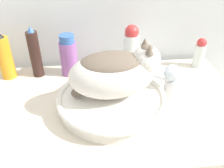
% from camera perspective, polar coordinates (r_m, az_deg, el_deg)
% --- Properties ---
extents(sink_basin, '(0.37, 0.37, 0.05)m').
position_cam_1_polar(sink_basin, '(0.81, -0.11, -3.90)').
color(sink_basin, white).
rests_on(sink_basin, vanity_counter).
extents(cat, '(0.30, 0.23, 0.18)m').
position_cam_1_polar(cat, '(0.75, 0.64, 3.04)').
color(cat, silver).
rests_on(cat, sink_basin).
extents(faucet, '(0.12, 0.06, 0.13)m').
position_cam_1_polar(faucet, '(0.86, 13.70, 1.20)').
color(faucet, silver).
rests_on(faucet, vanity_counter).
extents(lotion_bottle_white, '(0.06, 0.06, 0.20)m').
position_cam_1_polar(lotion_bottle_white, '(1.00, 4.61, 8.47)').
color(lotion_bottle_white, silver).
rests_on(lotion_bottle_white, vanity_counter).
extents(hairspray_can_black, '(0.04, 0.04, 0.21)m').
position_cam_1_polar(hairspray_can_black, '(1.01, -18.03, 6.95)').
color(hairspray_can_black, '#331E19').
rests_on(hairspray_can_black, vanity_counter).
extents(mouthwash_bottle, '(0.07, 0.07, 0.17)m').
position_cam_1_polar(mouthwash_bottle, '(0.99, -10.39, 6.70)').
color(mouthwash_bottle, '#93569E').
rests_on(mouthwash_bottle, vanity_counter).
extents(spray_bottle_trigger, '(0.06, 0.06, 0.19)m').
position_cam_1_polar(spray_bottle_trigger, '(1.04, -24.39, 5.92)').
color(spray_bottle_trigger, orange).
rests_on(spray_bottle_trigger, vanity_counter).
extents(deodorant_stick, '(0.05, 0.05, 0.13)m').
position_cam_1_polar(deodorant_stick, '(1.11, 20.33, 7.06)').
color(deodorant_stick, silver).
rests_on(deodorant_stick, vanity_counter).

